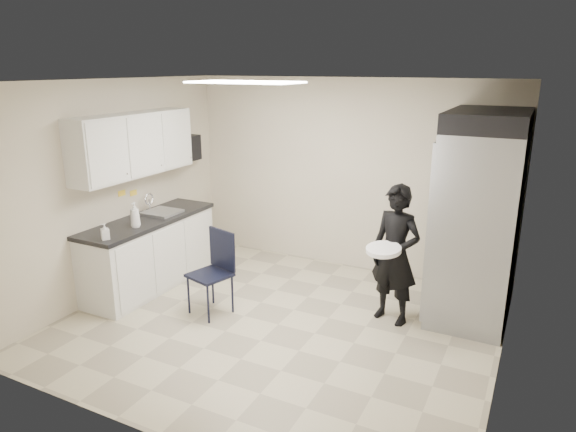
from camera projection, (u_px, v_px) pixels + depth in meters
The scene contains 21 objects.
floor at pixel (278, 324), 5.65m from camera, with size 4.50×4.50×0.00m, color #B1A78B.
ceiling at pixel (277, 81), 4.92m from camera, with size 4.50×4.50×0.00m, color white.
back_wall at pixel (346, 175), 7.00m from camera, with size 4.50×4.50×0.00m, color beige.
left_wall at pixel (115, 189), 6.26m from camera, with size 4.00×4.00×0.00m, color beige.
right_wall at pixel (514, 244), 4.32m from camera, with size 4.00×4.00×0.00m, color beige.
ceiling_panel at pixel (245, 82), 5.53m from camera, with size 1.20×0.60×0.02m, color white.
lower_counter at pixel (150, 254), 6.55m from camera, with size 0.60×1.90×0.86m, color silver.
countertop at pixel (148, 220), 6.42m from camera, with size 0.64×1.95×0.05m, color black.
sink at pixel (162, 216), 6.63m from camera, with size 0.42×0.40×0.14m, color gray.
faucet at pixel (149, 203), 6.67m from camera, with size 0.02×0.02×0.24m, color silver.
upper_cabinets at pixel (134, 144), 6.21m from camera, with size 0.35×1.80×0.75m, color silver.
towel_dispenser at pixel (189, 148), 7.28m from camera, with size 0.22×0.30×0.35m, color black.
notice_sticker_left at pixel (122, 193), 6.36m from camera, with size 0.00×0.12×0.07m, color yellow.
notice_sticker_right at pixel (133, 193), 6.55m from camera, with size 0.00×0.12×0.07m, color yellow.
commercial_fridge at pixel (478, 225), 5.66m from camera, with size 0.80×1.35×2.10m, color gray.
fridge_compressor at pixel (490, 120), 5.34m from camera, with size 0.80×1.35×0.20m, color black.
folding_chair at pixel (210, 275), 5.79m from camera, with size 0.41×0.41×0.93m, color black.
man_tuxedo at pixel (395, 255), 5.55m from camera, with size 0.57×0.38×1.55m, color black.
bucket_lid at pixel (384, 250), 5.33m from camera, with size 0.36×0.36×0.05m, color white.
soap_bottle_a at pixel (135, 215), 6.01m from camera, with size 0.12×0.12×0.30m, color white.
soap_bottle_b at pixel (105, 232), 5.60m from camera, with size 0.08×0.08×0.18m, color #9E9DA8.
Camera 1 is at (2.39, -4.49, 2.74)m, focal length 32.00 mm.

